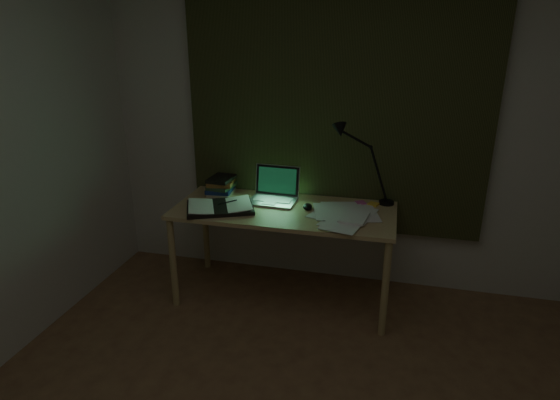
{
  "coord_description": "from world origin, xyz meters",
  "views": [
    {
      "loc": [
        0.43,
        -1.43,
        1.91
      ],
      "look_at": [
        -0.28,
        1.46,
        0.82
      ],
      "focal_mm": 30.0,
      "sensor_mm": 36.0,
      "label": 1
    }
  ],
  "objects_px": {
    "desk_lamp": "(390,165)",
    "laptop": "(272,187)",
    "book_stack": "(221,185)",
    "desk": "(284,254)",
    "open_textbook": "(220,207)",
    "loose_papers": "(346,217)"
  },
  "relations": [
    {
      "from": "desk",
      "to": "book_stack",
      "type": "distance_m",
      "value": 0.72
    },
    {
      "from": "laptop",
      "to": "book_stack",
      "type": "bearing_deg",
      "value": 172.38
    },
    {
      "from": "book_stack",
      "to": "laptop",
      "type": "bearing_deg",
      "value": -10.68
    },
    {
      "from": "laptop",
      "to": "book_stack",
      "type": "distance_m",
      "value": 0.44
    },
    {
      "from": "open_textbook",
      "to": "book_stack",
      "type": "relative_size",
      "value": 2.08
    },
    {
      "from": "desk",
      "to": "laptop",
      "type": "bearing_deg",
      "value": 137.62
    },
    {
      "from": "desk_lamp",
      "to": "laptop",
      "type": "bearing_deg",
      "value": -165.33
    },
    {
      "from": "open_textbook",
      "to": "desk_lamp",
      "type": "bearing_deg",
      "value": -5.14
    },
    {
      "from": "open_textbook",
      "to": "desk_lamp",
      "type": "xyz_separation_m",
      "value": [
        1.14,
        0.39,
        0.27
      ]
    },
    {
      "from": "desk",
      "to": "open_textbook",
      "type": "bearing_deg",
      "value": -165.16
    },
    {
      "from": "laptop",
      "to": "loose_papers",
      "type": "height_order",
      "value": "laptop"
    },
    {
      "from": "open_textbook",
      "to": "desk_lamp",
      "type": "relative_size",
      "value": 0.78
    },
    {
      "from": "loose_papers",
      "to": "desk_lamp",
      "type": "relative_size",
      "value": 0.68
    },
    {
      "from": "loose_papers",
      "to": "desk",
      "type": "bearing_deg",
      "value": 170.56
    },
    {
      "from": "open_textbook",
      "to": "desk_lamp",
      "type": "distance_m",
      "value": 1.24
    },
    {
      "from": "book_stack",
      "to": "loose_papers",
      "type": "distance_m",
      "value": 1.02
    },
    {
      "from": "laptop",
      "to": "loose_papers",
      "type": "bearing_deg",
      "value": -14.7
    },
    {
      "from": "desk_lamp",
      "to": "book_stack",
      "type": "bearing_deg",
      "value": -172.88
    },
    {
      "from": "book_stack",
      "to": "desk_lamp",
      "type": "xyz_separation_m",
      "value": [
        1.24,
        0.09,
        0.22
      ]
    },
    {
      "from": "open_textbook",
      "to": "book_stack",
      "type": "height_order",
      "value": "book_stack"
    },
    {
      "from": "laptop",
      "to": "open_textbook",
      "type": "height_order",
      "value": "laptop"
    },
    {
      "from": "desk",
      "to": "book_stack",
      "type": "xyz_separation_m",
      "value": [
        -0.54,
        0.19,
        0.43
      ]
    }
  ]
}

